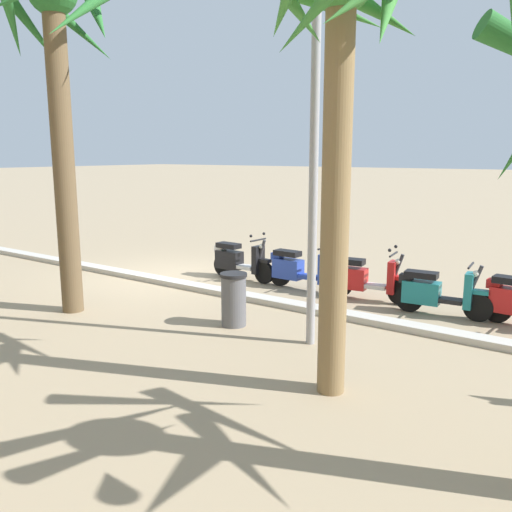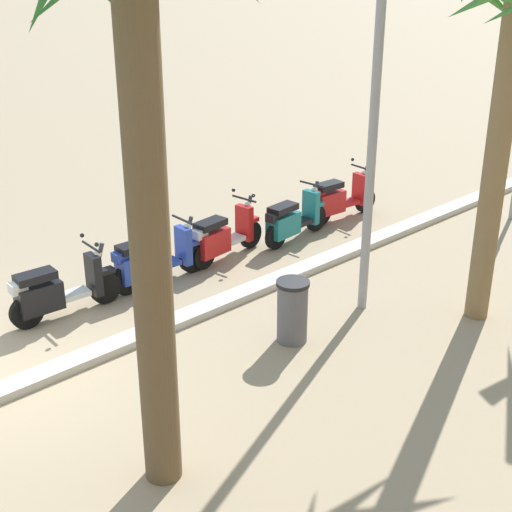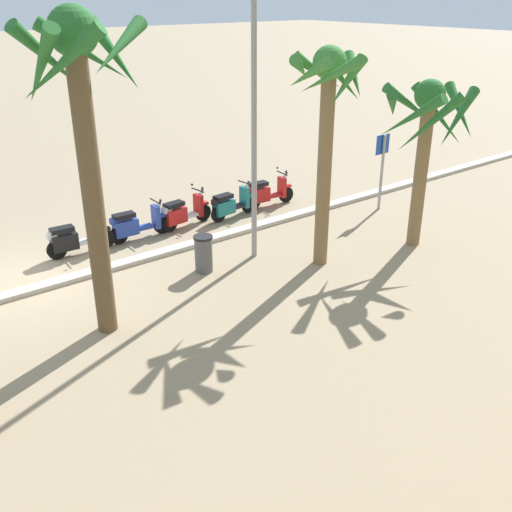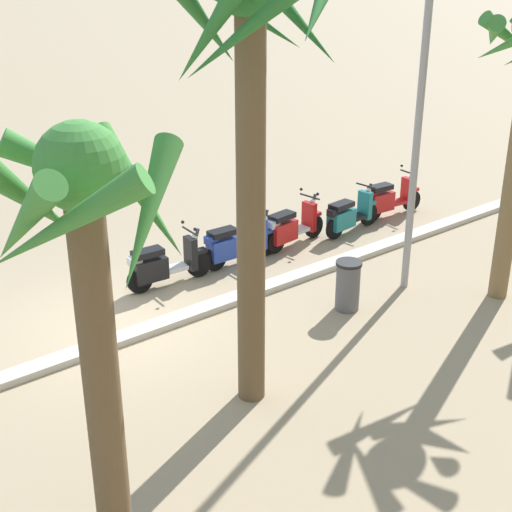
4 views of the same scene
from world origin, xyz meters
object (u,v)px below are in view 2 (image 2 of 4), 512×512
object	(u,v)px
scooter_red_gap_after_mid	(222,237)
street_lamp	(381,2)
palm_tree_mid_walkway	(511,49)
palm_tree_by_mall_entrance	(139,41)
litter_bin	(292,311)
scooter_red_mid_rear	(339,199)
scooter_black_tail_end	(57,291)
scooter_blue_second_in_line	(152,260)
scooter_teal_mid_centre	(292,220)

from	to	relation	value
scooter_red_gap_after_mid	street_lamp	size ratio (longest dim) A/B	0.23
palm_tree_mid_walkway	palm_tree_by_mall_entrance	distance (m)	5.76
palm_tree_mid_walkway	litter_bin	size ratio (longest dim) A/B	5.62
scooter_red_mid_rear	scooter_black_tail_end	size ratio (longest dim) A/B	0.99
scooter_red_gap_after_mid	litter_bin	bearing A→B (deg)	68.18
scooter_red_mid_rear	scooter_black_tail_end	xyz separation A→B (m)	(6.40, -0.08, -0.01)
palm_tree_mid_walkway	litter_bin	world-z (taller)	palm_tree_mid_walkway
scooter_red_mid_rear	scooter_red_gap_after_mid	world-z (taller)	same
palm_tree_by_mall_entrance	street_lamp	xyz separation A→B (m)	(-4.66, -1.06, 0.03)
scooter_red_gap_after_mid	street_lamp	bearing A→B (deg)	97.92
scooter_red_gap_after_mid	litter_bin	xyz separation A→B (m)	(1.16, 2.90, 0.03)
litter_bin	street_lamp	world-z (taller)	street_lamp
scooter_red_mid_rear	palm_tree_mid_walkway	distance (m)	5.79
palm_tree_mid_walkway	scooter_blue_second_in_line	bearing A→B (deg)	-54.93
scooter_red_mid_rear	palm_tree_by_mall_entrance	size ratio (longest dim) A/B	0.29
scooter_blue_second_in_line	palm_tree_by_mall_entrance	bearing A→B (deg)	55.81
scooter_red_gap_after_mid	street_lamp	distance (m)	5.09
scooter_red_mid_rear	palm_tree_by_mall_entrance	distance (m)	9.31
palm_tree_by_mall_entrance	scooter_teal_mid_centre	bearing A→B (deg)	-147.12
litter_bin	scooter_red_gap_after_mid	bearing A→B (deg)	-111.82
scooter_black_tail_end	street_lamp	world-z (taller)	street_lamp
scooter_black_tail_end	street_lamp	bearing A→B (deg)	141.32
scooter_red_mid_rear	scooter_teal_mid_centre	world-z (taller)	scooter_red_mid_rear
scooter_blue_second_in_line	litter_bin	size ratio (longest dim) A/B	1.96
palm_tree_by_mall_entrance	palm_tree_mid_walkway	bearing A→B (deg)	176.77
scooter_teal_mid_centre	scooter_blue_second_in_line	world-z (taller)	same
palm_tree_mid_walkway	palm_tree_by_mall_entrance	bearing A→B (deg)	-3.23
scooter_teal_mid_centre	litter_bin	size ratio (longest dim) A/B	1.86
litter_bin	street_lamp	xyz separation A→B (m)	(-1.57, 0.02, 4.11)
scooter_blue_second_in_line	litter_bin	distance (m)	2.92
scooter_red_mid_rear	scooter_red_gap_after_mid	size ratio (longest dim) A/B	1.01
palm_tree_mid_walkway	street_lamp	distance (m)	1.84
scooter_red_mid_rear	palm_tree_by_mall_entrance	xyz separation A→B (m)	(7.37, 3.94, 4.11)
scooter_black_tail_end	litter_bin	bearing A→B (deg)	125.88
litter_bin	palm_tree_by_mall_entrance	bearing A→B (deg)	19.38
scooter_red_mid_rear	scooter_red_gap_after_mid	bearing A→B (deg)	-0.95
scooter_black_tail_end	litter_bin	world-z (taller)	scooter_black_tail_end
scooter_blue_second_in_line	scooter_black_tail_end	bearing A→B (deg)	-1.24
scooter_blue_second_in_line	street_lamp	world-z (taller)	street_lamp
litter_bin	street_lamp	size ratio (longest dim) A/B	0.12
palm_tree_mid_walkway	scooter_red_mid_rear	bearing A→B (deg)	-111.05
scooter_red_mid_rear	scooter_teal_mid_centre	size ratio (longest dim) A/B	1.03
scooter_red_mid_rear	palm_tree_mid_walkway	size ratio (longest dim) A/B	0.34
palm_tree_mid_walkway	litter_bin	bearing A→B (deg)	-28.09
scooter_red_gap_after_mid	palm_tree_by_mall_entrance	bearing A→B (deg)	43.20
scooter_black_tail_end	litter_bin	size ratio (longest dim) A/B	1.93
scooter_red_gap_after_mid	palm_tree_mid_walkway	bearing A→B (deg)	108.90
scooter_teal_mid_centre	litter_bin	xyz separation A→B (m)	(2.74, 2.68, 0.04)
scooter_red_mid_rear	street_lamp	bearing A→B (deg)	46.69
scooter_red_mid_rear	scooter_blue_second_in_line	world-z (taller)	scooter_red_mid_rear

